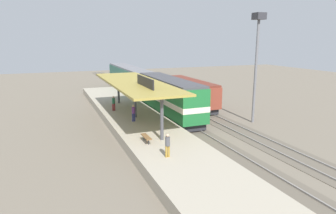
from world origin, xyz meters
name	(u,v)px	position (x,y,z in m)	size (l,w,h in m)	color
ground_plane	(191,119)	(2.00, 0.00, 0.00)	(120.00, 120.00, 0.00)	#706656
track_near	(175,121)	(0.00, 0.00, 0.03)	(3.20, 110.00, 0.16)	#5F5649
track_far	(211,117)	(4.60, 0.00, 0.03)	(3.20, 110.00, 0.16)	#5F5649
platform	(136,121)	(-4.60, 0.00, 0.45)	(6.00, 44.00, 0.90)	#A89E89
station_canopy	(135,83)	(-4.60, -0.09, 4.53)	(5.20, 18.00, 4.70)	#47474C
platform_bench	(146,137)	(-6.00, -8.13, 1.34)	(0.44, 1.70, 0.50)	#333338
locomotive	(169,97)	(0.00, 1.92, 2.41)	(2.93, 14.43, 4.44)	#28282D
passenger_carriage_single	(130,79)	(0.00, 19.92, 2.31)	(2.90, 20.00, 4.24)	#28282D
freight_car	(189,93)	(4.60, 5.92, 1.97)	(2.80, 12.00, 3.54)	#28282D
light_mast	(257,45)	(7.80, -3.67, 8.40)	(1.10, 1.10, 11.70)	slate
person_waiting	(134,112)	(-5.24, -1.59, 1.85)	(0.34, 0.34, 1.71)	navy
person_walking	(114,103)	(-6.14, 3.81, 1.85)	(0.34, 0.34, 1.71)	maroon
person_boarding	(168,144)	(-5.57, -11.70, 1.85)	(0.34, 0.34, 1.71)	olive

